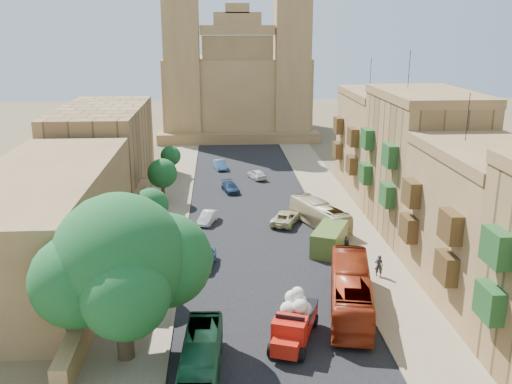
{
  "coord_description": "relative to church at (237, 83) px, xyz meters",
  "views": [
    {
      "loc": [
        -3.63,
        -27.31,
        19.64
      ],
      "look_at": [
        0.0,
        26.0,
        4.0
      ],
      "focal_mm": 40.0,
      "sensor_mm": 36.0,
      "label": 1
    }
  ],
  "objects": [
    {
      "name": "pedestrian_a",
      "position": [
        9.22,
        -64.05,
        -8.6
      ],
      "size": [
        0.76,
        0.6,
        1.84
      ],
      "primitive_type": "imported",
      "rotation": [
        0.0,
        0.0,
        2.88
      ],
      "color": "#272528",
      "rests_on": "ground"
    },
    {
      "name": "road_surface",
      "position": [
        0.0,
        -48.61,
        -9.51
      ],
      "size": [
        14.0,
        140.0,
        0.01
      ],
      "primitive_type": "cube",
      "color": "black",
      "rests_on": "ground"
    },
    {
      "name": "car_dkblue",
      "position": [
        -2.19,
        -38.72,
        -8.93
      ],
      "size": [
        2.48,
        4.29,
        1.17
      ],
      "primitive_type": "imported",
      "rotation": [
        0.0,
        0.0,
        0.22
      ],
      "color": "#122744",
      "rests_on": "ground"
    },
    {
      "name": "bus_green_north",
      "position": [
        -4.84,
        -77.56,
        -8.27
      ],
      "size": [
        2.6,
        9.06,
        2.5
      ],
      "primitive_type": "imported",
      "rotation": [
        0.0,
        0.0,
        -0.06
      ],
      "color": "#1B5733",
      "rests_on": "ground"
    },
    {
      "name": "west_wall",
      "position": [
        -12.5,
        -58.61,
        -8.62
      ],
      "size": [
        1.0,
        40.0,
        1.8
      ],
      "primitive_type": "cube",
      "color": "olive",
      "rests_on": "ground"
    },
    {
      "name": "townhouse_b",
      "position": [
        15.95,
        -67.61,
        -3.86
      ],
      "size": [
        9.0,
        14.0,
        14.9
      ],
      "color": "olive",
      "rests_on": "ground"
    },
    {
      "name": "west_building_mid",
      "position": [
        -18.0,
        -34.61,
        -4.52
      ],
      "size": [
        10.0,
        22.0,
        10.0
      ],
      "primitive_type": "cube",
      "color": "olive",
      "rests_on": "ground"
    },
    {
      "name": "kerb_east",
      "position": [
        7.0,
        -48.61,
        -9.46
      ],
      "size": [
        0.25,
        140.0,
        0.12
      ],
      "primitive_type": "cube",
      "color": "#7F6D53",
      "rests_on": "ground"
    },
    {
      "name": "sidewalk_west",
      "position": [
        -9.5,
        -48.61,
        -9.51
      ],
      "size": [
        5.0,
        140.0,
        0.01
      ],
      "primitive_type": "cube",
      "color": "#7F6D53",
      "rests_on": "ground"
    },
    {
      "name": "car_blue_b",
      "position": [
        -3.38,
        -27.07,
        -8.87
      ],
      "size": [
        2.16,
        4.14,
        1.3
      ],
      "primitive_type": "imported",
      "rotation": [
        0.0,
        0.0,
        0.21
      ],
      "color": "#3D6899",
      "rests_on": "ground"
    },
    {
      "name": "kerb_west",
      "position": [
        -7.0,
        -48.61,
        -9.46
      ],
      "size": [
        0.25,
        140.0,
        0.12
      ],
      "primitive_type": "cube",
      "color": "#7F6D53",
      "rests_on": "ground"
    },
    {
      "name": "ficus_tree",
      "position": [
        -9.41,
        -74.61,
        -3.33
      ],
      "size": [
        10.47,
        9.63,
        10.47
      ],
      "color": "#3C2F1E",
      "rests_on": "ground"
    },
    {
      "name": "olive_pickup",
      "position": [
        6.26,
        -58.29,
        -8.45
      ],
      "size": [
        4.24,
        5.74,
        2.18
      ],
      "color": "#465D23",
      "rests_on": "ground"
    },
    {
      "name": "red_truck",
      "position": [
        1.04,
        -73.4,
        -8.03
      ],
      "size": [
        3.93,
        6.1,
        3.37
      ],
      "color": "red",
      "rests_on": "ground"
    },
    {
      "name": "car_white_b",
      "position": [
        1.44,
        -32.79,
        -8.87
      ],
      "size": [
        2.75,
        4.09,
        1.29
      ],
      "primitive_type": "imported",
      "rotation": [
        0.0,
        0.0,
        3.5
      ],
      "color": "beige",
      "rests_on": "ground"
    },
    {
      "name": "west_building_low",
      "position": [
        -18.0,
        -60.61,
        -5.32
      ],
      "size": [
        10.0,
        28.0,
        8.4
      ],
      "primitive_type": "cube",
      "color": "brown",
      "rests_on": "ground"
    },
    {
      "name": "street_tree_a",
      "position": [
        -10.0,
        -66.61,
        -5.73
      ],
      "size": [
        3.67,
        3.67,
        5.64
      ],
      "color": "#3C2F1E",
      "rests_on": "ground"
    },
    {
      "name": "bus_cream_east",
      "position": [
        6.5,
        -51.82,
        -8.26
      ],
      "size": [
        5.22,
        9.2,
        2.52
      ],
      "primitive_type": "imported",
      "rotation": [
        0.0,
        0.0,
        3.51
      ],
      "color": "#C5B387",
      "rests_on": "ground"
    },
    {
      "name": "car_white_a",
      "position": [
        -4.82,
        -50.03,
        -8.91
      ],
      "size": [
        2.3,
        3.88,
        1.21
      ],
      "primitive_type": "imported",
      "rotation": [
        0.0,
        0.0,
        -0.3
      ],
      "color": "silver",
      "rests_on": "ground"
    },
    {
      "name": "bus_red_east",
      "position": [
        5.56,
        -69.7,
        -7.93
      ],
      "size": [
        4.83,
        11.67,
        3.17
      ],
      "primitive_type": "imported",
      "rotation": [
        0.0,
        0.0,
        2.94
      ],
      "color": "maroon",
      "rests_on": "ground"
    },
    {
      "name": "pedestrian_c",
      "position": [
        7.6,
        -59.58,
        -8.71
      ],
      "size": [
        0.55,
        1.0,
        1.61
      ],
      "primitive_type": "imported",
      "rotation": [
        0.0,
        0.0,
        4.89
      ],
      "color": "#33343B",
      "rests_on": "ground"
    },
    {
      "name": "townhouse_d",
      "position": [
        15.95,
        -39.61,
        -3.36
      ],
      "size": [
        9.0,
        14.0,
        15.9
      ],
      "color": "olive",
      "rests_on": "ground"
    },
    {
      "name": "street_tree_d",
      "position": [
        -10.0,
        -30.61,
        -6.72
      ],
      "size": [
        2.73,
        2.73,
        4.19
      ],
      "color": "#3C2F1E",
      "rests_on": "ground"
    },
    {
      "name": "church",
      "position": [
        0.0,
        0.0,
        0.0
      ],
      "size": [
        28.0,
        22.5,
        36.3
      ],
      "color": "olive",
      "rests_on": "ground"
    },
    {
      "name": "street_tree_b",
      "position": [
        -10.0,
        -54.61,
        -6.08
      ],
      "size": [
        3.34,
        3.34,
        5.13
      ],
      "color": "#3C2F1E",
      "rests_on": "ground"
    },
    {
      "name": "car_blue_a",
      "position": [
        -5.0,
        -61.09,
        -8.79
      ],
      "size": [
        2.34,
        4.46,
        1.45
      ],
      "primitive_type": "imported",
      "rotation": [
        0.0,
        0.0,
        -0.15
      ],
      "color": "teal",
      "rests_on": "ground"
    },
    {
      "name": "townhouse_c",
      "position": [
        15.95,
        -53.61,
        -2.61
      ],
      "size": [
        9.0,
        14.0,
        17.4
      ],
      "color": "olive",
      "rests_on": "ground"
    },
    {
      "name": "sidewalk_east",
      "position": [
        9.5,
        -48.61,
        -9.51
      ],
      "size": [
        5.0,
        140.0,
        0.01
      ],
      "primitive_type": "cube",
      "color": "#7F6D53",
      "rests_on": "ground"
    },
    {
      "name": "car_cream",
      "position": [
        3.2,
        -50.81,
        -8.84
      ],
      "size": [
        3.9,
        5.32,
        1.34
      ],
      "primitive_type": "imported",
      "rotation": [
        0.0,
        0.0,
        2.75
      ],
      "color": "#C1B784",
      "rests_on": "ground"
    },
    {
      "name": "street_tree_c",
      "position": [
        -10.0,
        -42.61,
        -6.04
      ],
      "size": [
        3.37,
        3.37,
        5.19
      ],
      "color": "#3C2F1E",
      "rests_on": "ground"
    }
  ]
}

